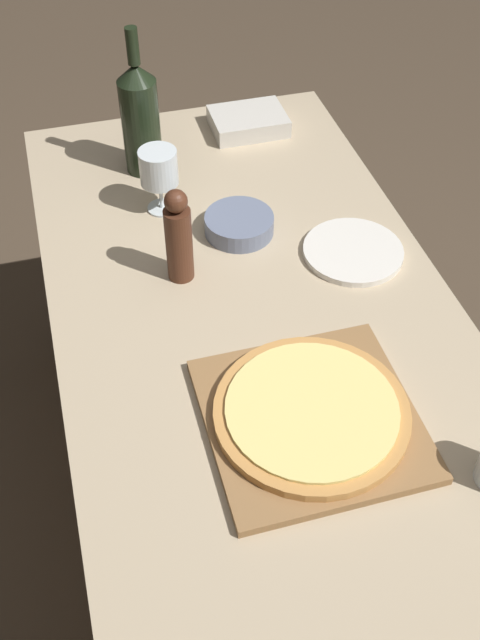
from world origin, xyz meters
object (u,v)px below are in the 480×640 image
object	(u,v)px
pizza	(312,412)
pepper_mill	(179,238)
wine_bottle	(140,117)
small_bowl	(239,224)
wine_glass	(159,169)

from	to	relation	value
pizza	pepper_mill	bearing A→B (deg)	107.50
wine_bottle	small_bowl	xyz separation A→B (m)	(0.16, -0.30, -0.12)
wine_glass	small_bowl	world-z (taller)	wine_glass
pepper_mill	small_bowl	bearing A→B (deg)	34.54
pizza	pepper_mill	xyz separation A→B (m)	(-0.14, 0.43, 0.07)
wine_glass	pepper_mill	bearing A→B (deg)	-91.47
wine_bottle	pepper_mill	bearing A→B (deg)	-89.78
pepper_mill	small_bowl	world-z (taller)	pepper_mill
wine_bottle	small_bowl	size ratio (longest dim) A/B	2.31
pepper_mill	wine_glass	size ratio (longest dim) A/B	1.40
pizza	wine_bottle	world-z (taller)	wine_bottle
pepper_mill	wine_glass	bearing A→B (deg)	88.53
pizza	wine_glass	xyz separation A→B (m)	(-0.13, 0.66, 0.08)
pizza	wine_bottle	xyz separation A→B (m)	(-0.14, 0.83, 0.11)
pizza	pepper_mill	distance (m)	0.46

